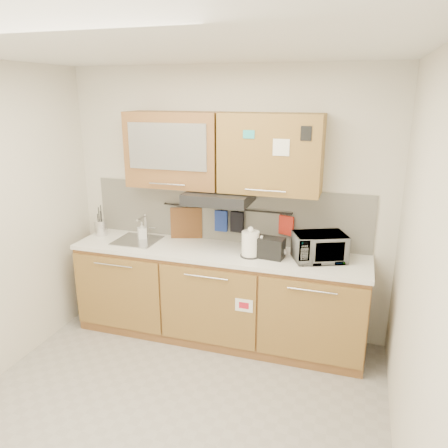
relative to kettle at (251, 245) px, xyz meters
The scene contains 20 objects.
floor 1.57m from the kettle, 106.69° to the right, with size 3.20×3.20×0.00m, color #9E9993.
ceiling 1.96m from the kettle, 106.69° to the right, with size 3.20×3.20×0.00m, color white.
wall_back 0.57m from the kettle, 132.19° to the left, with size 3.20×3.20×0.00m, color silver.
wall_right 1.71m from the kettle, 41.77° to the right, with size 3.00×3.00×0.00m, color silver.
base_cabinet 0.72m from the kettle, 169.07° to the left, with size 2.80×0.64×0.88m.
countertop 0.37m from the kettle, 169.46° to the left, with size 2.82×0.62×0.04m, color white.
backsplash 0.52m from the kettle, 133.13° to the left, with size 2.80×0.02×0.56m, color silver.
upper_cabinets 0.89m from the kettle, 150.26° to the left, with size 1.82×0.37×0.70m.
range_hood 0.53m from the kettle, 160.02° to the left, with size 0.60×0.46×0.10m, color black.
sink 1.19m from the kettle, behind, with size 0.42×0.40×0.26m.
utensil_rail 0.52m from the kettle, 136.31° to the left, with size 0.02×0.02×1.30m, color black.
utensil_crock 1.64m from the kettle, behind, with size 0.14×0.14×0.32m.
kettle is the anchor object (origin of this frame).
toaster 0.18m from the kettle, ahead, with size 0.26×0.18×0.19m.
microwave 0.61m from the kettle, ahead, with size 0.44×0.30×0.25m, color #999999.
soap_bottle 1.17m from the kettle, behind, with size 0.08×0.08×0.18m, color #999999.
cutting_board 0.81m from the kettle, 157.64° to the left, with size 0.32×0.02×0.39m, color brown.
oven_mitt 0.50m from the kettle, 140.84° to the left, with size 0.13×0.03×0.21m, color navy.
dark_pouch 0.39m from the kettle, 124.97° to the left, with size 0.13×0.04×0.20m, color black.
pot_holder 0.42m from the kettle, 49.10° to the left, with size 0.15×0.02×0.18m, color #B52518.
Camera 1 is at (1.22, -2.49, 2.35)m, focal length 35.00 mm.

